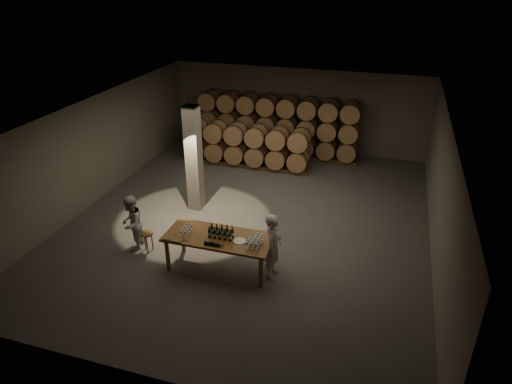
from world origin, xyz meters
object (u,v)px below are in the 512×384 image
(bottle_cluster, at_px, (221,233))
(notebook_near, at_px, (177,240))
(person_man, at_px, (273,246))
(tasting_table, at_px, (219,240))
(plate, at_px, (240,241))
(stool, at_px, (147,236))
(person_woman, at_px, (131,223))

(bottle_cluster, distance_m, notebook_near, 1.04)
(person_man, bearing_deg, tasting_table, 94.97)
(notebook_near, bearing_deg, person_man, 14.33)
(plate, bearing_deg, person_man, 10.09)
(bottle_cluster, bearing_deg, notebook_near, -155.41)
(tasting_table, bearing_deg, notebook_near, -152.96)
(stool, height_order, person_man, person_man)
(tasting_table, height_order, plate, plate)
(bottle_cluster, height_order, person_woman, person_woman)
(stool, bearing_deg, person_man, -1.14)
(tasting_table, bearing_deg, stool, 175.94)
(stool, distance_m, person_woman, 0.52)
(notebook_near, bearing_deg, person_woman, 160.49)
(tasting_table, bearing_deg, person_man, 3.40)
(bottle_cluster, bearing_deg, plate, -5.20)
(notebook_near, bearing_deg, plate, 16.12)
(bottle_cluster, distance_m, person_man, 1.27)
(plate, distance_m, stool, 2.64)
(stool, bearing_deg, notebook_near, -26.80)
(bottle_cluster, xyz_separation_m, notebook_near, (-0.94, -0.43, -0.10))
(person_woman, bearing_deg, tasting_table, 74.99)
(bottle_cluster, distance_m, plate, 0.49)
(bottle_cluster, height_order, person_man, person_man)
(plate, relative_size, stool, 0.57)
(plate, bearing_deg, notebook_near, -164.78)
(stool, bearing_deg, bottle_cluster, -4.37)
(plate, relative_size, person_man, 0.18)
(person_man, bearing_deg, notebook_near, 105.01)
(tasting_table, relative_size, notebook_near, 9.71)
(plate, bearing_deg, tasting_table, 173.75)
(notebook_near, relative_size, person_woman, 0.18)
(tasting_table, xyz_separation_m, notebook_near, (-0.87, -0.45, 0.12))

